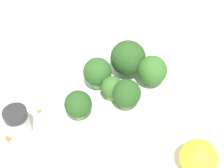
% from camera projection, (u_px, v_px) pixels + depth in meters
% --- Properties ---
extents(ground_plane, '(3.00, 3.00, 0.00)m').
position_uv_depth(ground_plane, '(112.00, 116.00, 0.53)').
color(ground_plane, beige).
extents(bowl, '(0.20, 0.20, 0.05)m').
position_uv_depth(bowl, '(112.00, 107.00, 0.51)').
color(bowl, white).
rests_on(bowl, ground_plane).
extents(broccoli_floret_0, '(0.04, 0.04, 0.05)m').
position_uv_depth(broccoli_floret_0, '(78.00, 105.00, 0.45)').
color(broccoli_floret_0, '#8EB770').
rests_on(broccoli_floret_0, bowl).
extents(broccoli_floret_1, '(0.04, 0.04, 0.05)m').
position_uv_depth(broccoli_floret_1, '(127.00, 94.00, 0.46)').
color(broccoli_floret_1, '#7A9E5B').
rests_on(broccoli_floret_1, bowl).
extents(broccoli_floret_2, '(0.05, 0.05, 0.05)m').
position_uv_depth(broccoli_floret_2, '(152.00, 71.00, 0.49)').
color(broccoli_floret_2, '#84AD66').
rests_on(broccoli_floret_2, bowl).
extents(broccoli_floret_3, '(0.03, 0.03, 0.04)m').
position_uv_depth(broccoli_floret_3, '(110.00, 89.00, 0.48)').
color(broccoli_floret_3, '#84AD66').
rests_on(broccoli_floret_3, bowl).
extents(broccoli_floret_4, '(0.06, 0.06, 0.06)m').
position_uv_depth(broccoli_floret_4, '(128.00, 58.00, 0.51)').
color(broccoli_floret_4, '#8EB770').
rests_on(broccoli_floret_4, bowl).
extents(broccoli_floret_5, '(0.05, 0.05, 0.06)m').
position_uv_depth(broccoli_floret_5, '(97.00, 73.00, 0.49)').
color(broccoli_floret_5, '#8EB770').
rests_on(broccoli_floret_5, bowl).
extents(pepper_shaker, '(0.04, 0.04, 0.06)m').
position_uv_depth(pepper_shaker, '(18.00, 123.00, 0.48)').
color(pepper_shaker, '#B2B7BC').
rests_on(pepper_shaker, ground_plane).
extents(lemon_wedge, '(0.06, 0.06, 0.06)m').
position_uv_depth(lemon_wedge, '(199.00, 158.00, 0.44)').
color(lemon_wedge, yellow).
rests_on(lemon_wedge, ground_plane).
extents(almond_crumb_0, '(0.01, 0.01, 0.01)m').
position_uv_depth(almond_crumb_0, '(39.00, 111.00, 0.53)').
color(almond_crumb_0, olive).
rests_on(almond_crumb_0, ground_plane).
extents(almond_crumb_1, '(0.01, 0.01, 0.01)m').
position_uv_depth(almond_crumb_1, '(8.00, 138.00, 0.49)').
color(almond_crumb_1, olive).
rests_on(almond_crumb_1, ground_plane).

